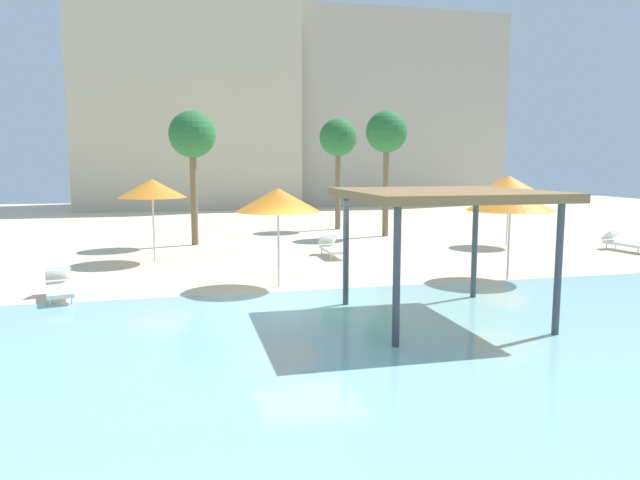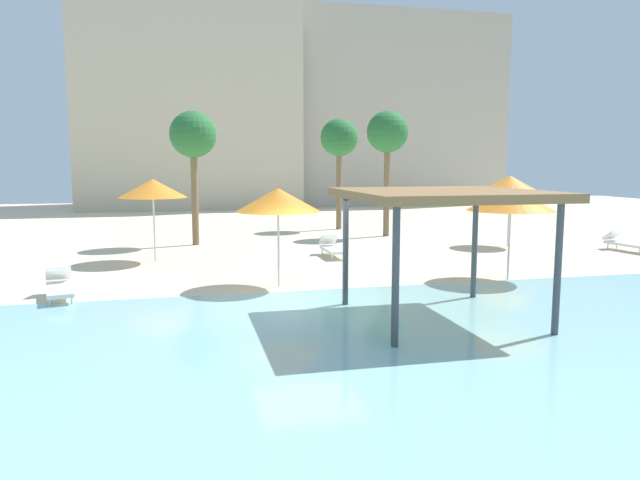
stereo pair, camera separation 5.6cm
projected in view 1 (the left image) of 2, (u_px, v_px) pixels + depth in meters
The scene contains 15 objects.
ground_plane at pixel (309, 306), 13.96m from camera, with size 80.00×80.00×0.00m, color beige.
lagoon_water at pixel (383, 385), 8.89m from camera, with size 44.00×13.50×0.04m, color #8CC6CC.
shade_pavilion at pixel (443, 199), 12.37m from camera, with size 4.02×4.02×2.80m.
beach_umbrella_orange_0 at pixel (152, 188), 19.93m from camera, with size 2.30×2.30×2.84m.
beach_umbrella_orange_1 at pixel (511, 199), 16.73m from camera, with size 2.49×2.49×2.70m.
beach_umbrella_orange_2 at pixel (278, 200), 15.78m from camera, with size 2.30×2.30×2.71m.
beach_umbrella_orange_3 at pixel (509, 183), 23.84m from camera, with size 2.20×2.20×2.87m.
lounge_chair_0 at pixel (623, 242), 22.75m from camera, with size 0.85×1.96×0.74m.
lounge_chair_1 at pixel (59, 286), 14.60m from camera, with size 0.98×1.98×0.74m.
lounge_chair_3 at pixel (332, 247), 21.33m from camera, with size 0.60×1.90×0.74m.
palm_tree_0 at pixel (192, 137), 23.82m from camera, with size 1.90×1.90×5.49m.
palm_tree_2 at pixel (387, 135), 26.77m from camera, with size 1.90×1.90×5.75m.
palm_tree_3 at pixel (338, 140), 29.67m from camera, with size 1.90×1.90×5.62m.
hotel_block_0 at pixel (188, 102), 45.68m from camera, with size 16.12×10.03×16.25m, color beige.
hotel_block_1 at pixel (384, 113), 50.26m from camera, with size 17.95×9.11×15.28m, color #B2A893.
Camera 1 is at (-2.92, -13.32, 3.36)m, focal length 32.92 mm.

